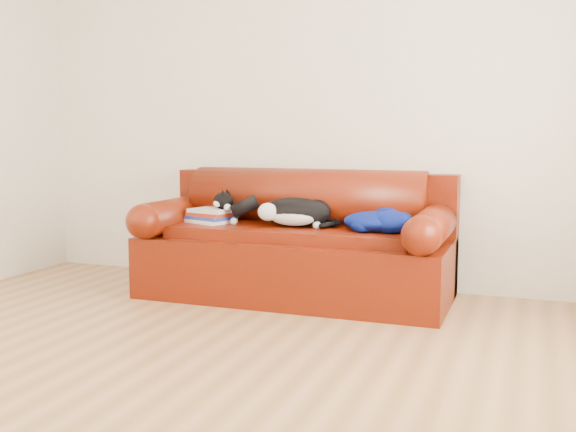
% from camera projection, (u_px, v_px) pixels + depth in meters
% --- Properties ---
extents(ground, '(4.50, 4.50, 0.00)m').
position_uv_depth(ground, '(177.00, 364.00, 3.32)').
color(ground, brown).
rests_on(ground, ground).
extents(room_shell, '(4.52, 4.02, 2.61)m').
position_uv_depth(room_shell, '(195.00, 15.00, 3.09)').
color(room_shell, beige).
rests_on(room_shell, ground).
extents(sofa_base, '(2.10, 0.90, 0.50)m').
position_uv_depth(sofa_base, '(295.00, 263.00, 4.65)').
color(sofa_base, '#3E0D02').
rests_on(sofa_base, ground).
extents(sofa_back, '(2.10, 1.01, 0.88)m').
position_uv_depth(sofa_back, '(307.00, 216.00, 4.84)').
color(sofa_back, '#3E0D02').
rests_on(sofa_back, ground).
extents(book_stack, '(0.38, 0.34, 0.10)m').
position_uv_depth(book_stack, '(211.00, 216.00, 4.78)').
color(book_stack, '#EDE7CD').
rests_on(book_stack, sofa_base).
extents(cat, '(0.69, 0.43, 0.25)m').
position_uv_depth(cat, '(294.00, 213.00, 4.56)').
color(cat, black).
rests_on(cat, sofa_base).
extents(blanket, '(0.50, 0.45, 0.15)m').
position_uv_depth(blanket, '(377.00, 221.00, 4.38)').
color(blanket, '#050241').
rests_on(blanket, sofa_base).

